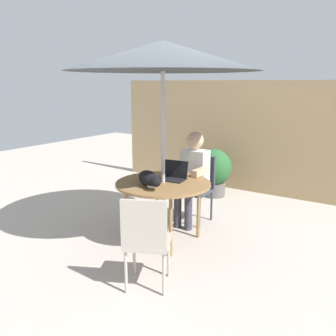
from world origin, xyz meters
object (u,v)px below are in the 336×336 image
at_px(chair_empty, 146,236).
at_px(potted_plant_near_fence, 214,170).
at_px(laptop, 174,174).
at_px(cat, 149,179).
at_px(patio_umbrella, 163,56).
at_px(person_seated, 192,173).
at_px(chair_occupied, 198,183).
at_px(patio_table, 163,187).

xyz_separation_m(chair_empty, potted_plant_near_fence, (-0.80, 2.92, -0.09)).
relative_size(laptop, cat, 0.60).
bearing_deg(laptop, cat, -97.13).
distance_m(cat, potted_plant_near_fence, 2.23).
height_order(patio_umbrella, laptop, patio_umbrella).
xyz_separation_m(patio_umbrella, person_seated, (0.00, 0.67, -1.43)).
height_order(person_seated, potted_plant_near_fence, person_seated).
distance_m(patio_umbrella, chair_occupied, 1.80).
bearing_deg(person_seated, patio_table, -90.00).
distance_m(patio_table, chair_empty, 1.10).
xyz_separation_m(laptop, cat, (-0.05, -0.42, 0.02)).
relative_size(chair_occupied, laptop, 2.68).
bearing_deg(chair_occupied, patio_table, -90.00).
xyz_separation_m(person_seated, potted_plant_near_fence, (-0.32, 1.27, -0.26)).
xyz_separation_m(chair_occupied, chair_empty, (0.48, -1.80, 0.00)).
height_order(patio_table, potted_plant_near_fence, potted_plant_near_fence).
xyz_separation_m(chair_occupied, cat, (-0.03, -1.06, 0.28)).
xyz_separation_m(person_seated, laptop, (0.03, -0.48, 0.09)).
xyz_separation_m(person_seated, cat, (-0.03, -0.91, 0.11)).
bearing_deg(person_seated, chair_occupied, 90.00).
distance_m(chair_empty, person_seated, 1.72).
distance_m(chair_occupied, cat, 1.10).
height_order(chair_occupied, potted_plant_near_fence, chair_occupied).
height_order(chair_empty, potted_plant_near_fence, chair_empty).
xyz_separation_m(patio_umbrella, cat, (-0.03, -0.23, -1.32)).
xyz_separation_m(chair_occupied, person_seated, (0.00, -0.16, 0.17)).
bearing_deg(patio_table, cat, -96.20).
bearing_deg(patio_table, chair_occupied, 90.00).
bearing_deg(potted_plant_near_fence, chair_empty, -74.73).
relative_size(patio_table, chair_occupied, 1.25).
height_order(chair_empty, laptop, laptop).
bearing_deg(patio_table, person_seated, 90.00).
relative_size(patio_table, potted_plant_near_fence, 1.41).
bearing_deg(potted_plant_near_fence, chair_occupied, -74.19).
distance_m(chair_empty, laptop, 1.28).
relative_size(patio_table, patio_umbrella, 0.48).
bearing_deg(chair_occupied, person_seated, -90.00).
relative_size(person_seated, potted_plant_near_fence, 1.56).
relative_size(chair_empty, laptop, 2.68).
height_order(patio_table, patio_umbrella, patio_umbrella).
distance_m(patio_table, cat, 0.27).
relative_size(patio_umbrella, cat, 4.16).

